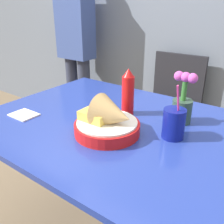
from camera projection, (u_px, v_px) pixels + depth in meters
dining_table at (111, 139)px, 1.15m from camera, size 1.13×0.89×0.74m
chair_far_window at (172, 102)px, 1.93m from camera, size 0.40×0.40×0.87m
food_basket at (109, 121)px, 0.97m from camera, size 0.26×0.26×0.16m
ketchup_bottle at (128, 93)px, 1.13m from camera, size 0.06×0.06×0.22m
drink_cup at (174, 124)px, 0.95m from camera, size 0.09×0.09×0.22m
flower_vase at (183, 103)px, 1.06m from camera, size 0.10×0.09×0.22m
napkin at (24, 115)px, 1.16m from camera, size 0.12×0.10×0.01m
person_standing at (76, 42)px, 2.23m from camera, size 0.32×0.18×1.56m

